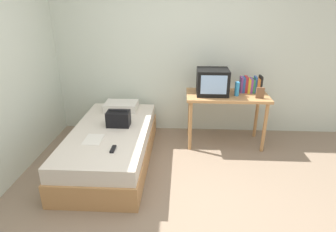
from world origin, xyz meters
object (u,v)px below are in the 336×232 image
(water_bottle, at_px, (237,89))
(magazine, at_px, (93,139))
(desk, at_px, (227,101))
(picture_frame, at_px, (260,93))
(tv, at_px, (212,82))
(pillow, at_px, (121,106))
(remote_dark, at_px, (113,149))
(book_row, at_px, (251,85))
(handbag, at_px, (118,119))
(bed, at_px, (111,146))

(water_bottle, distance_m, magazine, 2.06)
(desk, height_order, picture_frame, picture_frame)
(desk, relative_size, tv, 2.64)
(pillow, relative_size, remote_dark, 3.10)
(desk, distance_m, water_bottle, 0.24)
(desk, xyz_separation_m, book_row, (0.35, 0.12, 0.21))
(book_row, bearing_deg, pillow, -178.79)
(handbag, distance_m, magazine, 0.49)
(bed, distance_m, picture_frame, 2.13)
(tv, xyz_separation_m, handbag, (-1.26, -0.50, -0.38))
(bed, bearing_deg, desk, 21.62)
(book_row, distance_m, handbag, 1.96)
(pillow, relative_size, magazine, 1.66)
(book_row, distance_m, pillow, 1.95)
(remote_dark, bearing_deg, picture_frame, 28.91)
(desk, distance_m, pillow, 1.58)
(bed, xyz_separation_m, pillow, (0.00, 0.70, 0.30))
(tv, bearing_deg, water_bottle, -9.18)
(water_bottle, height_order, picture_frame, water_bottle)
(remote_dark, bearing_deg, handbag, 96.65)
(handbag, bearing_deg, desk, 18.70)
(magazine, bearing_deg, bed, 67.60)
(tv, distance_m, pillow, 1.41)
(bed, bearing_deg, remote_dark, -72.78)
(bed, xyz_separation_m, picture_frame, (1.99, 0.47, 0.62))
(tv, xyz_separation_m, magazine, (-1.48, -0.93, -0.48))
(bed, distance_m, tv, 1.65)
(tv, bearing_deg, remote_dark, -135.51)
(tv, bearing_deg, magazine, -147.84)
(desk, relative_size, handbag, 3.87)
(handbag, distance_m, remote_dark, 0.67)
(book_row, height_order, pillow, book_row)
(bed, distance_m, handbag, 0.37)
(picture_frame, xyz_separation_m, magazine, (-2.12, -0.77, -0.37))
(magazine, relative_size, remote_dark, 1.86)
(book_row, height_order, remote_dark, book_row)
(pillow, distance_m, magazine, 1.02)
(water_bottle, bearing_deg, pillow, 175.35)
(desk, distance_m, tv, 0.36)
(handbag, bearing_deg, tv, 21.64)
(water_bottle, xyz_separation_m, magazine, (-1.82, -0.87, -0.40))
(remote_dark, bearing_deg, desk, 39.66)
(handbag, bearing_deg, remote_dark, -83.35)
(magazine, bearing_deg, tv, 32.16)
(desk, height_order, tv, tv)
(desk, relative_size, picture_frame, 7.62)
(bed, relative_size, magazine, 6.90)
(book_row, distance_m, picture_frame, 0.29)
(magazine, bearing_deg, handbag, 63.16)
(bed, distance_m, book_row, 2.16)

